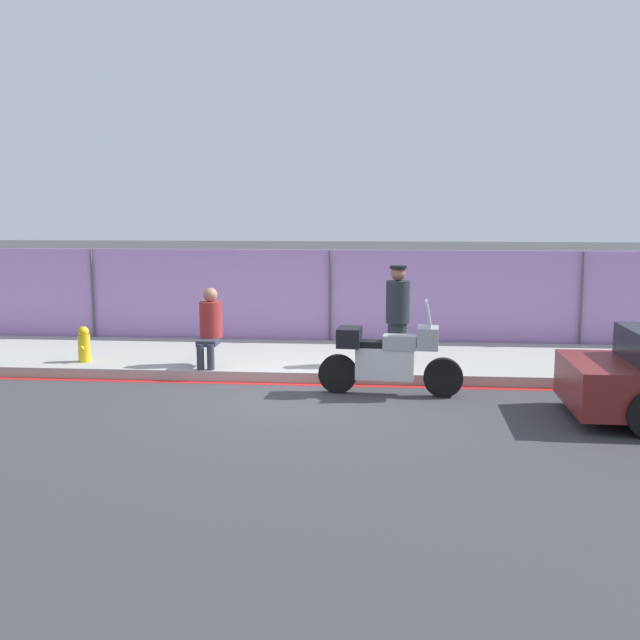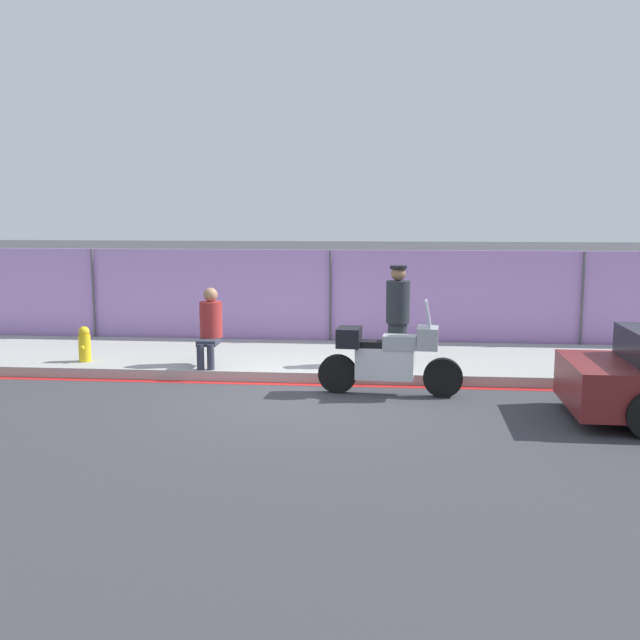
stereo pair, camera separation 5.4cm
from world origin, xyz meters
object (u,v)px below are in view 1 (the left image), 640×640
person_seated_on_curb (210,323)px  fire_hydrant (84,344)px  motorcycle (388,356)px  officer_standing (398,314)px

person_seated_on_curb → fire_hydrant: 2.39m
motorcycle → officer_standing: 1.62m
motorcycle → officer_standing: officer_standing is taller
person_seated_on_curb → officer_standing: bearing=7.3°
officer_standing → fire_hydrant: size_ratio=2.73×
fire_hydrant → motorcycle: bearing=-13.0°
motorcycle → fire_hydrant: motorcycle is taller
motorcycle → person_seated_on_curb: bearing=164.4°
person_seated_on_curb → fire_hydrant: person_seated_on_curb is taller
fire_hydrant → person_seated_on_curb: bearing=-3.0°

